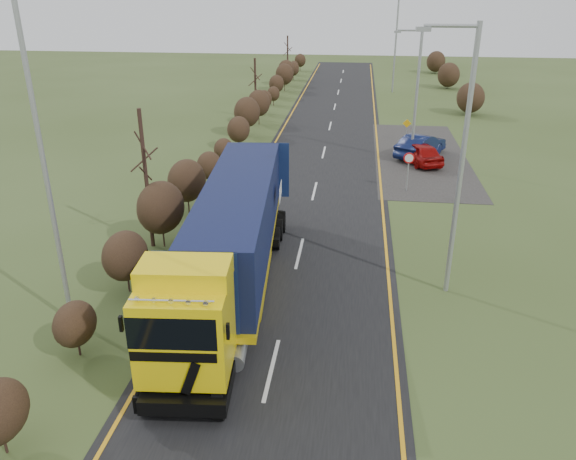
{
  "coord_description": "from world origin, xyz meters",
  "views": [
    {
      "loc": [
        2.17,
        -17.52,
        10.52
      ],
      "look_at": [
        -0.26,
        2.1,
        1.91
      ],
      "focal_mm": 35.0,
      "sensor_mm": 36.0,
      "label": 1
    }
  ],
  "objects_px": {
    "lorry": "(232,237)",
    "speed_sign": "(408,165)",
    "car_red_hatchback": "(420,153)",
    "car_blue_sedan": "(421,146)",
    "streetlight_near": "(459,154)"
  },
  "relations": [
    {
      "from": "car_blue_sedan",
      "to": "streetlight_near",
      "type": "bearing_deg",
      "value": 119.35
    },
    {
      "from": "car_red_hatchback",
      "to": "car_blue_sedan",
      "type": "distance_m",
      "value": 1.61
    },
    {
      "from": "lorry",
      "to": "streetlight_near",
      "type": "relative_size",
      "value": 1.52
    },
    {
      "from": "car_blue_sedan",
      "to": "lorry",
      "type": "bearing_deg",
      "value": 98.08
    },
    {
      "from": "car_red_hatchback",
      "to": "speed_sign",
      "type": "height_order",
      "value": "speed_sign"
    },
    {
      "from": "speed_sign",
      "to": "lorry",
      "type": "bearing_deg",
      "value": -120.13
    },
    {
      "from": "streetlight_near",
      "to": "speed_sign",
      "type": "xyz_separation_m",
      "value": [
        -0.58,
        11.19,
        -3.74
      ]
    },
    {
      "from": "lorry",
      "to": "car_blue_sedan",
      "type": "xyz_separation_m",
      "value": [
        8.51,
        19.38,
        -1.51
      ]
    },
    {
      "from": "streetlight_near",
      "to": "car_red_hatchback",
      "type": "bearing_deg",
      "value": 87.87
    },
    {
      "from": "lorry",
      "to": "streetlight_near",
      "type": "distance_m",
      "value": 8.37
    },
    {
      "from": "car_red_hatchback",
      "to": "speed_sign",
      "type": "xyz_separation_m",
      "value": [
        -1.2,
        -5.46,
        0.84
      ]
    },
    {
      "from": "lorry",
      "to": "speed_sign",
      "type": "height_order",
      "value": "lorry"
    },
    {
      "from": "car_red_hatchback",
      "to": "lorry",
      "type": "bearing_deg",
      "value": 43.81
    },
    {
      "from": "car_red_hatchback",
      "to": "streetlight_near",
      "type": "distance_m",
      "value": 17.28
    },
    {
      "from": "car_blue_sedan",
      "to": "speed_sign",
      "type": "distance_m",
      "value": 7.23
    }
  ]
}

